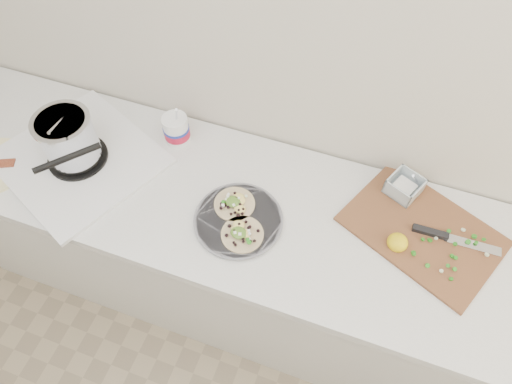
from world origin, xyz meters
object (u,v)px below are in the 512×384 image
(stove, at_px, (72,146))
(taco_plate, at_px, (238,219))
(cutboard, at_px, (422,225))
(tub, at_px, (176,128))

(stove, height_order, taco_plate, stove)
(stove, relative_size, cutboard, 1.18)
(tub, relative_size, cutboard, 0.37)
(taco_plate, distance_m, tub, 0.45)
(taco_plate, height_order, tub, tub)
(stove, xyz_separation_m, cutboard, (1.28, 0.14, -0.07))
(stove, xyz_separation_m, taco_plate, (0.67, -0.05, -0.07))
(taco_plate, height_order, cutboard, cutboard)
(stove, relative_size, tub, 3.16)
(taco_plate, bearing_deg, cutboard, 17.45)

